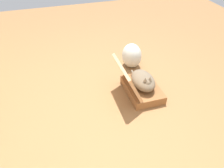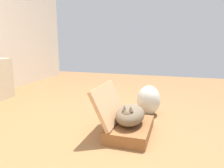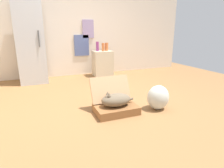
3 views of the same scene
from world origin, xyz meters
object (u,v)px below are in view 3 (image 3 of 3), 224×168
cat (116,100)px  vase_short (106,47)px  suitcase_base (116,109)px  refrigerator (31,43)px  side_table (103,63)px  vase_tall (97,46)px  plastic_bag_white (158,97)px  vase_round (103,47)px

cat → vase_short: size_ratio=2.49×
suitcase_base → refrigerator: bearing=115.2°
refrigerator → side_table: refrigerator is taller
vase_tall → cat: bearing=-101.7°
plastic_bag_white → refrigerator: bearing=125.9°
refrigerator → vase_short: bearing=2.8°
cat → refrigerator: bearing=115.1°
suitcase_base → vase_tall: size_ratio=2.55×
side_table → vase_round: (0.00, -0.05, 0.43)m
suitcase_base → vase_round: (0.62, 2.34, 0.70)m
suitcase_base → vase_round: bearing=75.2°
suitcase_base → vase_tall: (0.49, 2.43, 0.72)m
vase_round → side_table: bearing=90.0°
side_table → vase_round: bearing=-90.0°
cat → vase_tall: size_ratio=2.15×
cat → vase_round: vase_round is taller
vase_tall → vase_short: size_ratio=1.16×
side_table → vase_short: bearing=17.2°
suitcase_base → side_table: side_table is taller
plastic_bag_white → vase_tall: (-0.16, 2.52, 0.59)m
plastic_bag_white → side_table: side_table is taller
refrigerator → suitcase_base: bearing=-64.8°
plastic_bag_white → vase_short: bearing=88.0°
cat → vase_tall: 2.54m
suitcase_base → vase_short: bearing=72.9°
vase_short → vase_round: (-0.13, -0.09, 0.00)m
refrigerator → vase_round: (1.72, 0.00, -0.15)m
suitcase_base → vase_round: size_ratio=2.95×
plastic_bag_white → vase_tall: bearing=93.7°
side_table → vase_short: size_ratio=3.15×
suitcase_base → plastic_bag_white: bearing=-8.3°
suitcase_base → vase_tall: 2.58m
suitcase_base → plastic_bag_white: plastic_bag_white is taller
suitcase_base → refrigerator: refrigerator is taller
plastic_bag_white → refrigerator: 3.09m
vase_short → vase_tall: bearing=-179.5°
suitcase_base → vase_short: vase_short is taller
refrigerator → vase_short: size_ratio=8.79×
vase_round → suitcase_base: bearing=-104.8°
plastic_bag_white → vase_round: vase_round is taller
cat → vase_round: (0.63, 2.34, 0.55)m
refrigerator → vase_short: 1.86m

